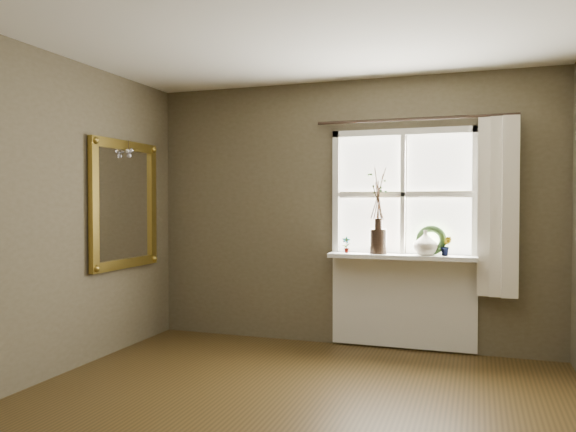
# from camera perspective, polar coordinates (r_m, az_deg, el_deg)

# --- Properties ---
(ceiling) EXTENTS (4.50, 4.50, 0.00)m
(ceiling) POSITION_cam_1_polar(r_m,az_deg,el_deg) (3.59, -2.43, 20.82)
(ceiling) COLOR silver
(ceiling) RESTS_ON ground
(wall_back) EXTENTS (4.00, 0.10, 2.60)m
(wall_back) POSITION_cam_1_polar(r_m,az_deg,el_deg) (5.59, 6.10, 0.31)
(wall_back) COLOR brown
(wall_back) RESTS_ON ground
(window_frame) EXTENTS (1.36, 0.06, 1.24)m
(window_frame) POSITION_cam_1_polar(r_m,az_deg,el_deg) (5.43, 11.62, 2.16)
(window_frame) COLOR white
(window_frame) RESTS_ON wall_back
(window_sill) EXTENTS (1.36, 0.26, 0.04)m
(window_sill) POSITION_cam_1_polar(r_m,az_deg,el_deg) (5.34, 11.45, -4.06)
(window_sill) COLOR white
(window_sill) RESTS_ON wall_back
(window_apron) EXTENTS (1.36, 0.04, 0.88)m
(window_apron) POSITION_cam_1_polar(r_m,az_deg,el_deg) (5.51, 11.57, -8.51)
(window_apron) COLOR white
(window_apron) RESTS_ON ground
(dark_jug) EXTENTS (0.21, 0.21, 0.23)m
(dark_jug) POSITION_cam_1_polar(r_m,az_deg,el_deg) (5.36, 9.15, -2.56)
(dark_jug) COLOR black
(dark_jug) RESTS_ON window_sill
(cream_vase) EXTENTS (0.25, 0.25, 0.23)m
(cream_vase) POSITION_cam_1_polar(r_m,az_deg,el_deg) (5.31, 13.79, -2.66)
(cream_vase) COLOR silver
(cream_vase) RESTS_ON window_sill
(wreath) EXTENTS (0.28, 0.12, 0.29)m
(wreath) POSITION_cam_1_polar(r_m,az_deg,el_deg) (5.35, 14.34, -2.71)
(wreath) COLOR #2A461F
(wreath) RESTS_ON window_sill
(potted_plant_left) EXTENTS (0.09, 0.06, 0.16)m
(potted_plant_left) POSITION_cam_1_polar(r_m,az_deg,el_deg) (5.43, 5.94, -2.92)
(potted_plant_left) COLOR #2A461F
(potted_plant_left) RESTS_ON window_sill
(potted_plant_right) EXTENTS (0.11, 0.09, 0.18)m
(potted_plant_right) POSITION_cam_1_polar(r_m,az_deg,el_deg) (5.30, 15.77, -2.95)
(potted_plant_right) COLOR #2A461F
(potted_plant_right) RESTS_ON window_sill
(curtain) EXTENTS (0.36, 0.12, 1.59)m
(curtain) POSITION_cam_1_polar(r_m,az_deg,el_deg) (5.29, 20.55, 0.87)
(curtain) COLOR silver
(curtain) RESTS_ON wall_back
(curtain_rod) EXTENTS (1.84, 0.03, 0.03)m
(curtain_rod) POSITION_cam_1_polar(r_m,az_deg,el_deg) (5.41, 12.65, 9.59)
(curtain_rod) COLOR black
(curtain_rod) RESTS_ON wall_back
(gilt_mirror) EXTENTS (0.10, 1.01, 1.21)m
(gilt_mirror) POSITION_cam_1_polar(r_m,az_deg,el_deg) (5.56, -16.24, 1.17)
(gilt_mirror) COLOR white
(gilt_mirror) RESTS_ON wall_left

